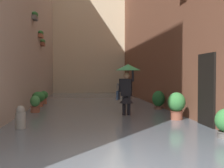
{
  "coord_description": "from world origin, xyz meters",
  "views": [
    {
      "loc": [
        0.71,
        4.64,
        1.59
      ],
      "look_at": [
        -0.38,
        -5.8,
        1.27
      ],
      "focal_mm": 48.82,
      "sensor_mm": 36.0,
      "label": 1
    }
  ],
  "objects_px": {
    "potted_plant_near_left": "(158,100)",
    "potted_plant_mid_right": "(35,105)",
    "potted_plant_mid_left": "(177,106)",
    "potted_plant_near_right": "(44,97)",
    "mooring_bollard": "(20,120)",
    "person_wading": "(127,81)",
    "potted_plant_far_right": "(39,99)"
  },
  "relations": [
    {
      "from": "person_wading",
      "to": "potted_plant_mid_right",
      "type": "relative_size",
      "value": 2.59
    },
    {
      "from": "potted_plant_near_left",
      "to": "potted_plant_near_right",
      "type": "height_order",
      "value": "potted_plant_near_left"
    },
    {
      "from": "potted_plant_mid_left",
      "to": "mooring_bollard",
      "type": "xyz_separation_m",
      "value": [
        4.7,
        1.15,
        -0.22
      ]
    },
    {
      "from": "person_wading",
      "to": "mooring_bollard",
      "type": "distance_m",
      "value": 4.21
    },
    {
      "from": "potted_plant_mid_right",
      "to": "mooring_bollard",
      "type": "distance_m",
      "value": 3.59
    },
    {
      "from": "potted_plant_near_right",
      "to": "potted_plant_mid_right",
      "type": "relative_size",
      "value": 0.99
    },
    {
      "from": "potted_plant_near_left",
      "to": "mooring_bollard",
      "type": "distance_m",
      "value": 6.46
    },
    {
      "from": "potted_plant_mid_left",
      "to": "potted_plant_mid_right",
      "type": "distance_m",
      "value": 5.41
    },
    {
      "from": "person_wading",
      "to": "potted_plant_near_left",
      "type": "bearing_deg",
      "value": -132.52
    },
    {
      "from": "person_wading",
      "to": "potted_plant_mid_left",
      "type": "bearing_deg",
      "value": 137.72
    },
    {
      "from": "potted_plant_mid_right",
      "to": "mooring_bollard",
      "type": "relative_size",
      "value": 1.03
    },
    {
      "from": "potted_plant_far_right",
      "to": "potted_plant_mid_right",
      "type": "height_order",
      "value": "potted_plant_far_right"
    },
    {
      "from": "person_wading",
      "to": "potted_plant_far_right",
      "type": "height_order",
      "value": "person_wading"
    },
    {
      "from": "potted_plant_near_left",
      "to": "potted_plant_mid_left",
      "type": "bearing_deg",
      "value": 86.19
    },
    {
      "from": "person_wading",
      "to": "potted_plant_near_left",
      "type": "height_order",
      "value": "person_wading"
    },
    {
      "from": "potted_plant_near_left",
      "to": "potted_plant_mid_right",
      "type": "relative_size",
      "value": 1.16
    },
    {
      "from": "potted_plant_near_left",
      "to": "potted_plant_mid_left",
      "type": "xyz_separation_m",
      "value": [
        0.2,
        3.05,
        0.08
      ]
    },
    {
      "from": "potted_plant_near_left",
      "to": "potted_plant_far_right",
      "type": "height_order",
      "value": "potted_plant_near_left"
    },
    {
      "from": "potted_plant_near_right",
      "to": "potted_plant_far_right",
      "type": "xyz_separation_m",
      "value": [
        0.08,
        1.32,
        0.02
      ]
    },
    {
      "from": "potted_plant_mid_left",
      "to": "potted_plant_near_right",
      "type": "distance_m",
      "value": 7.71
    },
    {
      "from": "potted_plant_near_right",
      "to": "potted_plant_mid_left",
      "type": "bearing_deg",
      "value": 129.6
    },
    {
      "from": "person_wading",
      "to": "potted_plant_far_right",
      "type": "distance_m",
      "value": 4.97
    },
    {
      "from": "potted_plant_far_right",
      "to": "mooring_bollard",
      "type": "relative_size",
      "value": 1.07
    },
    {
      "from": "potted_plant_mid_right",
      "to": "potted_plant_far_right",
      "type": "bearing_deg",
      "value": -85.72
    },
    {
      "from": "potted_plant_near_left",
      "to": "potted_plant_mid_right",
      "type": "xyz_separation_m",
      "value": [
        5.03,
        0.62,
        -0.1
      ]
    },
    {
      "from": "potted_plant_near_left",
      "to": "potted_plant_near_right",
      "type": "xyz_separation_m",
      "value": [
        5.12,
        -2.89,
        -0.06
      ]
    },
    {
      "from": "person_wading",
      "to": "potted_plant_mid_right",
      "type": "height_order",
      "value": "person_wading"
    },
    {
      "from": "person_wading",
      "to": "mooring_bollard",
      "type": "height_order",
      "value": "person_wading"
    },
    {
      "from": "potted_plant_near_left",
      "to": "potted_plant_near_right",
      "type": "relative_size",
      "value": 1.17
    },
    {
      "from": "potted_plant_far_right",
      "to": "mooring_bollard",
      "type": "xyz_separation_m",
      "value": [
        -0.29,
        5.78,
        -0.1
      ]
    },
    {
      "from": "potted_plant_mid_right",
      "to": "mooring_bollard",
      "type": "bearing_deg",
      "value": 92.09
    },
    {
      "from": "mooring_bollard",
      "to": "potted_plant_near_right",
      "type": "bearing_deg",
      "value": -88.27
    }
  ]
}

